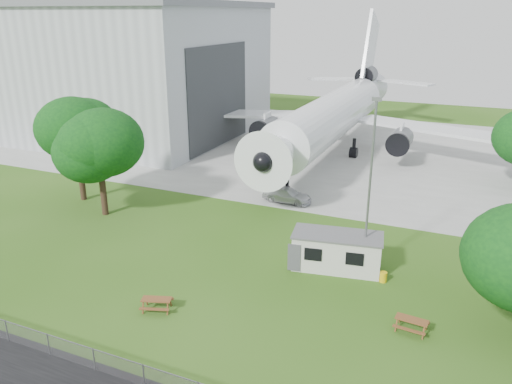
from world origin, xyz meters
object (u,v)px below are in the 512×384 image
at_px(airliner, 336,112).
at_px(site_cabin, 337,251).
at_px(hangar, 103,67).
at_px(picnic_west, 157,310).
at_px(picnic_east, 410,331).

bearing_deg(airliner, site_cabin, -74.42).
bearing_deg(hangar, site_cabin, -34.21).
relative_size(hangar, picnic_west, 23.89).
bearing_deg(airliner, picnic_west, -90.37).
relative_size(picnic_west, picnic_east, 1.00).
bearing_deg(site_cabin, picnic_east, -43.55).
relative_size(hangar, site_cabin, 6.21).
distance_m(airliner, picnic_east, 38.63).
distance_m(hangar, site_cabin, 54.21).
bearing_deg(picnic_west, airliner, 70.76).
distance_m(site_cabin, picnic_east, 8.15).
bearing_deg(picnic_west, hangar, 113.15).
height_order(hangar, airliner, hangar).
xyz_separation_m(airliner, picnic_east, (14.19, -35.54, -5.27)).
height_order(hangar, picnic_east, hangar).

